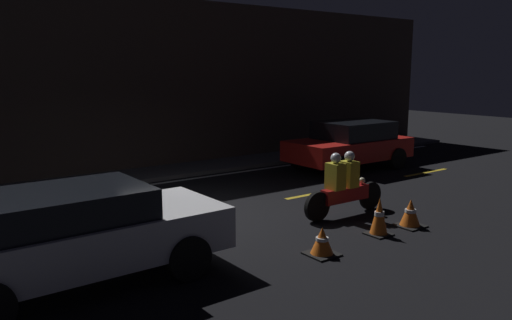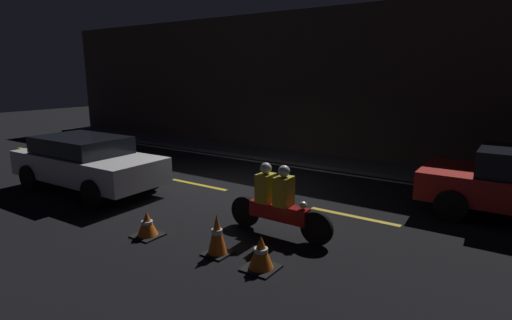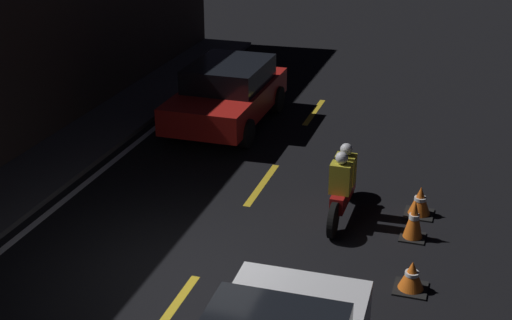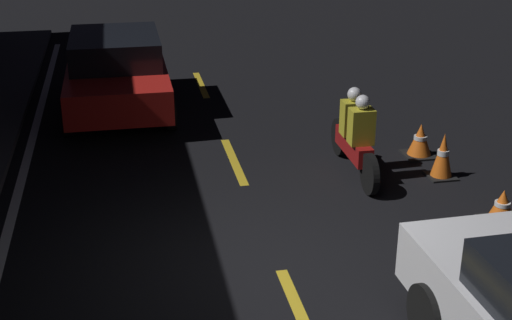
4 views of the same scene
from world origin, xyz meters
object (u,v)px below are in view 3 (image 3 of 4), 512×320
(traffic_cone_near, at_px, (412,276))
(traffic_cone_far, at_px, (420,201))
(taxi_red, at_px, (227,92))
(motorcycle, at_px, (343,185))
(traffic_cone_mid, at_px, (414,220))

(traffic_cone_near, relative_size, traffic_cone_far, 0.90)
(taxi_red, relative_size, motorcycle, 1.82)
(motorcycle, bearing_deg, traffic_cone_mid, -105.31)
(taxi_red, bearing_deg, traffic_cone_mid, 48.61)
(traffic_cone_near, height_order, traffic_cone_mid, traffic_cone_mid)
(traffic_cone_mid, height_order, traffic_cone_far, traffic_cone_mid)
(traffic_cone_near, xyz_separation_m, traffic_cone_mid, (1.59, 0.15, 0.12))
(taxi_red, bearing_deg, motorcycle, 42.26)
(traffic_cone_far, bearing_deg, traffic_cone_mid, 178.79)
(taxi_red, bearing_deg, traffic_cone_near, 40.48)
(traffic_cone_mid, xyz_separation_m, traffic_cone_far, (0.91, -0.02, -0.08))
(motorcycle, distance_m, traffic_cone_far, 1.48)
(taxi_red, height_order, traffic_cone_far, taxi_red)
(motorcycle, bearing_deg, traffic_cone_near, -142.95)
(traffic_cone_near, bearing_deg, motorcycle, 36.60)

